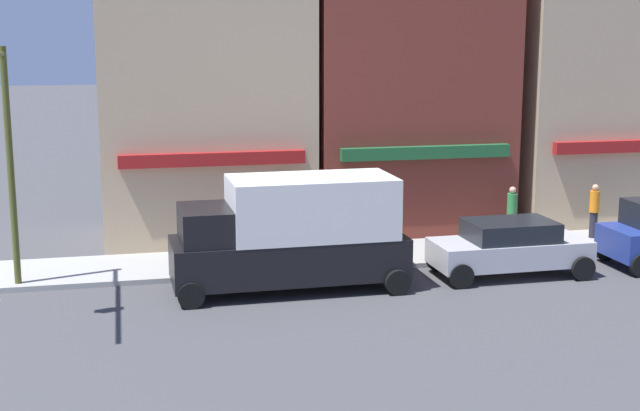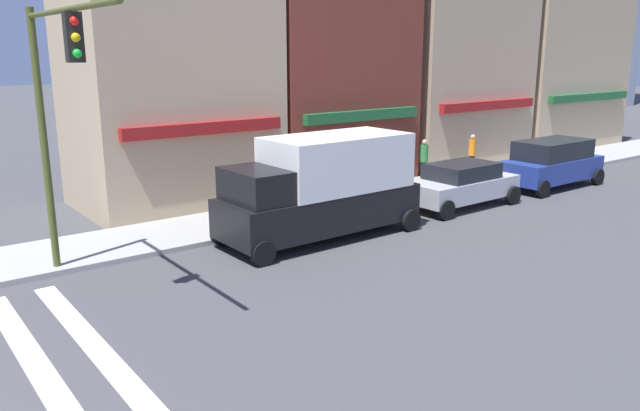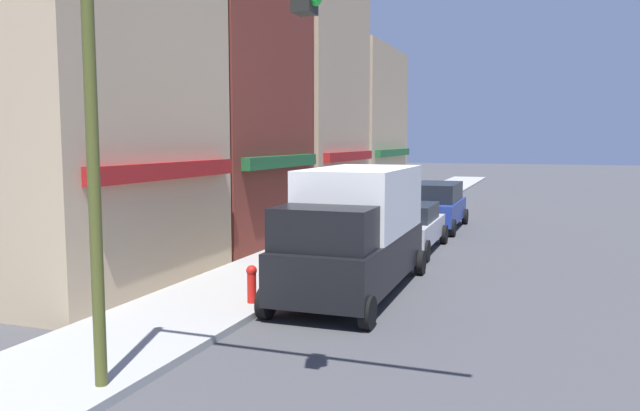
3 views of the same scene
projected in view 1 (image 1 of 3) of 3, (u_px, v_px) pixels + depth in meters
storefront_row at (505, 50)px, 31.11m from camera, size 30.59×5.30×15.59m
traffic_signal at (1, 129)px, 21.75m from camera, size 0.32×5.93×6.44m
box_truck_black at (292, 232)px, 23.57m from camera, size 6.23×2.42×3.04m
sedan_silver at (510, 247)px, 25.06m from camera, size 4.43×2.02×1.59m
pedestrian_green_top at (512, 213)px, 28.59m from camera, size 0.32×0.32×1.77m
pedestrian_orange_vest at (594, 210)px, 29.03m from camera, size 0.32×0.32×1.77m
fire_hydrant at (202, 256)px, 24.91m from camera, size 0.24×0.24×0.84m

